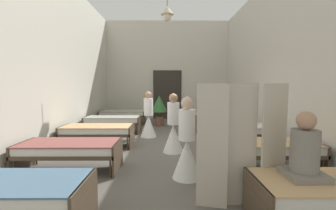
{
  "coord_description": "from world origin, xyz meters",
  "views": [
    {
      "loc": [
        -0.05,
        -6.18,
        1.68
      ],
      "look_at": [
        0.0,
        0.91,
        1.06
      ],
      "focal_mm": 24.4,
      "sensor_mm": 36.0,
      "label": 1
    }
  ],
  "objects_px": {
    "bed_left_row_1": "(70,149)",
    "bed_left_row_4": "(123,114)",
    "nurse_mid_aisle": "(187,149)",
    "bed_left_row_0": "(5,192)",
    "bed_right_row_1": "(267,148)",
    "bed_right_row_0": "(335,191)",
    "potted_plant": "(159,106)",
    "bed_right_row_3": "(222,120)",
    "bed_right_row_2": "(239,130)",
    "bed_left_row_3": "(113,120)",
    "bed_left_row_2": "(98,130)",
    "nurse_near_aisle": "(148,121)",
    "patient_seated_primary": "(304,154)",
    "privacy_screen": "(243,146)",
    "nurse_far_aisle": "(173,131)",
    "bed_right_row_4": "(212,114)"
  },
  "relations": [
    {
      "from": "bed_left_row_0",
      "to": "bed_right_row_3",
      "type": "relative_size",
      "value": 1.0
    },
    {
      "from": "potted_plant",
      "to": "privacy_screen",
      "type": "xyz_separation_m",
      "value": [
        1.33,
        -6.33,
        0.03
      ]
    },
    {
      "from": "bed_right_row_1",
      "to": "nurse_far_aisle",
      "type": "height_order",
      "value": "nurse_far_aisle"
    },
    {
      "from": "bed_right_row_3",
      "to": "nurse_far_aisle",
      "type": "bearing_deg",
      "value": -127.47
    },
    {
      "from": "bed_left_row_4",
      "to": "nurse_mid_aisle",
      "type": "bearing_deg",
      "value": -68.71
    },
    {
      "from": "bed_left_row_0",
      "to": "bed_left_row_4",
      "type": "distance_m",
      "value": 7.21
    },
    {
      "from": "bed_right_row_2",
      "to": "nurse_mid_aisle",
      "type": "relative_size",
      "value": 1.28
    },
    {
      "from": "bed_left_row_2",
      "to": "nurse_near_aisle",
      "type": "bearing_deg",
      "value": 41.03
    },
    {
      "from": "bed_left_row_3",
      "to": "bed_left_row_0",
      "type": "bearing_deg",
      "value": -90.0
    },
    {
      "from": "bed_right_row_1",
      "to": "bed_left_row_2",
      "type": "height_order",
      "value": "same"
    },
    {
      "from": "bed_right_row_2",
      "to": "nurse_mid_aisle",
      "type": "height_order",
      "value": "nurse_mid_aisle"
    },
    {
      "from": "bed_right_row_3",
      "to": "privacy_screen",
      "type": "distance_m",
      "value": 5.05
    },
    {
      "from": "bed_left_row_0",
      "to": "bed_left_row_4",
      "type": "height_order",
      "value": "same"
    },
    {
      "from": "bed_left_row_0",
      "to": "bed_right_row_1",
      "type": "xyz_separation_m",
      "value": [
        3.87,
        1.8,
        0.0
      ]
    },
    {
      "from": "nurse_near_aisle",
      "to": "patient_seated_primary",
      "type": "bearing_deg",
      "value": 128.1
    },
    {
      "from": "bed_right_row_0",
      "to": "nurse_mid_aisle",
      "type": "bearing_deg",
      "value": 138.45
    },
    {
      "from": "bed_left_row_0",
      "to": "patient_seated_primary",
      "type": "xyz_separation_m",
      "value": [
        3.52,
        0.06,
        0.43
      ]
    },
    {
      "from": "bed_right_row_2",
      "to": "bed_right_row_4",
      "type": "distance_m",
      "value": 3.61
    },
    {
      "from": "potted_plant",
      "to": "nurse_far_aisle",
      "type": "bearing_deg",
      "value": -82.9
    },
    {
      "from": "bed_right_row_3",
      "to": "bed_left_row_0",
      "type": "bearing_deg",
      "value": -125.6
    },
    {
      "from": "bed_left_row_3",
      "to": "bed_left_row_4",
      "type": "xyz_separation_m",
      "value": [
        0.0,
        1.8,
        0.0
      ]
    },
    {
      "from": "nurse_far_aisle",
      "to": "privacy_screen",
      "type": "distance_m",
      "value": 2.73
    },
    {
      "from": "bed_left_row_3",
      "to": "bed_right_row_1",
      "type": "bearing_deg",
      "value": -42.96
    },
    {
      "from": "nurse_near_aisle",
      "to": "nurse_far_aisle",
      "type": "distance_m",
      "value": 1.86
    },
    {
      "from": "bed_right_row_2",
      "to": "bed_left_row_3",
      "type": "height_order",
      "value": "same"
    },
    {
      "from": "nurse_near_aisle",
      "to": "bed_left_row_3",
      "type": "bearing_deg",
      "value": -14.37
    },
    {
      "from": "nurse_far_aisle",
      "to": "patient_seated_primary",
      "type": "relative_size",
      "value": 1.86
    },
    {
      "from": "privacy_screen",
      "to": "bed_left_row_2",
      "type": "bearing_deg",
      "value": 128.2
    },
    {
      "from": "bed_left_row_2",
      "to": "nurse_mid_aisle",
      "type": "relative_size",
      "value": 1.28
    },
    {
      "from": "bed_left_row_1",
      "to": "bed_left_row_4",
      "type": "bearing_deg",
      "value": 90.0
    },
    {
      "from": "bed_right_row_2",
      "to": "bed_right_row_3",
      "type": "relative_size",
      "value": 1.0
    },
    {
      "from": "bed_right_row_4",
      "to": "patient_seated_primary",
      "type": "distance_m",
      "value": 7.17
    },
    {
      "from": "bed_left_row_0",
      "to": "nurse_mid_aisle",
      "type": "height_order",
      "value": "nurse_mid_aisle"
    },
    {
      "from": "bed_left_row_2",
      "to": "bed_left_row_4",
      "type": "relative_size",
      "value": 1.0
    },
    {
      "from": "potted_plant",
      "to": "bed_right_row_3",
      "type": "bearing_deg",
      "value": -31.29
    },
    {
      "from": "bed_right_row_0",
      "to": "potted_plant",
      "type": "relative_size",
      "value": 1.5
    },
    {
      "from": "bed_right_row_4",
      "to": "privacy_screen",
      "type": "distance_m",
      "value": 6.82
    },
    {
      "from": "bed_right_row_1",
      "to": "bed_left_row_4",
      "type": "distance_m",
      "value": 6.65
    },
    {
      "from": "bed_left_row_2",
      "to": "potted_plant",
      "type": "relative_size",
      "value": 1.5
    },
    {
      "from": "bed_right_row_3",
      "to": "nurse_mid_aisle",
      "type": "distance_m",
      "value": 4.29
    },
    {
      "from": "bed_right_row_4",
      "to": "nurse_mid_aisle",
      "type": "relative_size",
      "value": 1.28
    },
    {
      "from": "bed_right_row_0",
      "to": "nurse_far_aisle",
      "type": "xyz_separation_m",
      "value": [
        -1.81,
        3.04,
        0.09
      ]
    },
    {
      "from": "bed_right_row_2",
      "to": "bed_right_row_4",
      "type": "xyz_separation_m",
      "value": [
        0.0,
        3.61,
        0.0
      ]
    },
    {
      "from": "bed_right_row_2",
      "to": "patient_seated_primary",
      "type": "height_order",
      "value": "patient_seated_primary"
    },
    {
      "from": "nurse_mid_aisle",
      "to": "bed_right_row_0",
      "type": "bearing_deg",
      "value": 162.46
    },
    {
      "from": "bed_left_row_2",
      "to": "bed_right_row_4",
      "type": "distance_m",
      "value": 5.29
    },
    {
      "from": "bed_left_row_0",
      "to": "nurse_near_aisle",
      "type": "xyz_separation_m",
      "value": [
        1.3,
        4.74,
        0.09
      ]
    },
    {
      "from": "bed_right_row_1",
      "to": "bed_left_row_4",
      "type": "bearing_deg",
      "value": 125.6
    },
    {
      "from": "nurse_far_aisle",
      "to": "bed_right_row_2",
      "type": "bearing_deg",
      "value": 11.74
    },
    {
      "from": "bed_right_row_0",
      "to": "privacy_screen",
      "type": "bearing_deg",
      "value": 153.74
    }
  ]
}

